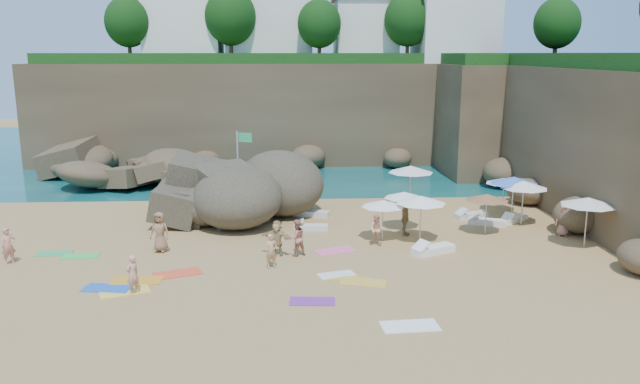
{
  "coord_description": "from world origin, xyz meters",
  "views": [
    {
      "loc": [
        0.4,
        -27.35,
        8.77
      ],
      "look_at": [
        2.0,
        3.0,
        2.0
      ],
      "focal_mm": 35.0,
      "sensor_mm": 36.0,
      "label": 1
    }
  ],
  "objects_px": {
    "flag_pole": "(240,160)",
    "person_stand_4": "(564,221)",
    "parasol_0": "(244,189)",
    "person_stand_2": "(313,183)",
    "person_stand_6": "(133,275)",
    "parasol_1": "(411,169)",
    "lounger_0": "(311,227)",
    "person_stand_0": "(8,246)",
    "rock_outcrop": "(250,220)",
    "person_stand_1": "(297,238)",
    "person_stand_3": "(405,219)",
    "person_stand_5": "(213,189)"
  },
  "relations": [
    {
      "from": "person_stand_2",
      "to": "parasol_0",
      "type": "bearing_deg",
      "value": 107.82
    },
    {
      "from": "parasol_1",
      "to": "person_stand_5",
      "type": "distance_m",
      "value": 11.84
    },
    {
      "from": "parasol_1",
      "to": "parasol_0",
      "type": "bearing_deg",
      "value": -161.01
    },
    {
      "from": "parasol_0",
      "to": "person_stand_0",
      "type": "xyz_separation_m",
      "value": [
        -9.61,
        -5.76,
        -1.1
      ]
    },
    {
      "from": "rock_outcrop",
      "to": "parasol_1",
      "type": "relative_size",
      "value": 3.2
    },
    {
      "from": "rock_outcrop",
      "to": "parasol_1",
      "type": "xyz_separation_m",
      "value": [
        9.12,
        2.24,
        2.27
      ]
    },
    {
      "from": "person_stand_5",
      "to": "flag_pole",
      "type": "bearing_deg",
      "value": -39.0
    },
    {
      "from": "parasol_1",
      "to": "lounger_0",
      "type": "distance_m",
      "value": 7.69
    },
    {
      "from": "lounger_0",
      "to": "person_stand_0",
      "type": "distance_m",
      "value": 13.8
    },
    {
      "from": "person_stand_5",
      "to": "rock_outcrop",
      "type": "bearing_deg",
      "value": -47.27
    },
    {
      "from": "rock_outcrop",
      "to": "person_stand_6",
      "type": "relative_size",
      "value": 5.52
    },
    {
      "from": "person_stand_2",
      "to": "person_stand_3",
      "type": "xyz_separation_m",
      "value": [
        4.14,
        -9.26,
        0.09
      ]
    },
    {
      "from": "parasol_0",
      "to": "parasol_1",
      "type": "height_order",
      "value": "parasol_1"
    },
    {
      "from": "flag_pole",
      "to": "lounger_0",
      "type": "xyz_separation_m",
      "value": [
        3.77,
        -4.07,
        -2.79
      ]
    },
    {
      "from": "person_stand_1",
      "to": "person_stand_3",
      "type": "distance_m",
      "value": 6.09
    },
    {
      "from": "flag_pole",
      "to": "person_stand_3",
      "type": "height_order",
      "value": "flag_pole"
    },
    {
      "from": "person_stand_1",
      "to": "parasol_1",
      "type": "bearing_deg",
      "value": -155.29
    },
    {
      "from": "lounger_0",
      "to": "person_stand_0",
      "type": "height_order",
      "value": "person_stand_0"
    },
    {
      "from": "person_stand_1",
      "to": "person_stand_6",
      "type": "xyz_separation_m",
      "value": [
        -6.15,
        -4.2,
        -0.07
      ]
    },
    {
      "from": "flag_pole",
      "to": "person_stand_4",
      "type": "height_order",
      "value": "flag_pole"
    },
    {
      "from": "person_stand_1",
      "to": "person_stand_6",
      "type": "height_order",
      "value": "person_stand_1"
    },
    {
      "from": "flag_pole",
      "to": "person_stand_0",
      "type": "height_order",
      "value": "flag_pole"
    },
    {
      "from": "person_stand_1",
      "to": "person_stand_4",
      "type": "bearing_deg",
      "value": 163.35
    },
    {
      "from": "parasol_1",
      "to": "person_stand_6",
      "type": "xyz_separation_m",
      "value": [
        -12.87,
        -12.69,
        -1.51
      ]
    },
    {
      "from": "parasol_0",
      "to": "person_stand_5",
      "type": "xyz_separation_m",
      "value": [
        -2.24,
        5.26,
        -1.1
      ]
    },
    {
      "from": "person_stand_6",
      "to": "rock_outcrop",
      "type": "bearing_deg",
      "value": -162.18
    },
    {
      "from": "parasol_0",
      "to": "person_stand_6",
      "type": "relative_size",
      "value": 1.44
    },
    {
      "from": "lounger_0",
      "to": "person_stand_5",
      "type": "xyz_separation_m",
      "value": [
        -5.63,
        6.46,
        0.67
      ]
    },
    {
      "from": "person_stand_5",
      "to": "person_stand_6",
      "type": "relative_size",
      "value": 1.06
    },
    {
      "from": "person_stand_2",
      "to": "person_stand_6",
      "type": "bearing_deg",
      "value": 112.86
    },
    {
      "from": "person_stand_1",
      "to": "flag_pole",
      "type": "bearing_deg",
      "value": -96.79
    },
    {
      "from": "rock_outcrop",
      "to": "person_stand_4",
      "type": "bearing_deg",
      "value": -13.99
    },
    {
      "from": "person_stand_6",
      "to": "person_stand_5",
      "type": "bearing_deg",
      "value": -147.49
    },
    {
      "from": "parasol_1",
      "to": "lounger_0",
      "type": "xyz_separation_m",
      "value": [
        -5.94,
        -4.4,
        -2.13
      ]
    },
    {
      "from": "parasol_0",
      "to": "lounger_0",
      "type": "relative_size",
      "value": 1.28
    },
    {
      "from": "rock_outcrop",
      "to": "lounger_0",
      "type": "distance_m",
      "value": 3.85
    },
    {
      "from": "parasol_1",
      "to": "person_stand_4",
      "type": "relative_size",
      "value": 1.69
    },
    {
      "from": "flag_pole",
      "to": "rock_outcrop",
      "type": "bearing_deg",
      "value": -72.87
    },
    {
      "from": "flag_pole",
      "to": "person_stand_2",
      "type": "bearing_deg",
      "value": 43.17
    },
    {
      "from": "lounger_0",
      "to": "person_stand_0",
      "type": "relative_size",
      "value": 1.07
    },
    {
      "from": "person_stand_0",
      "to": "parasol_1",
      "type": "bearing_deg",
      "value": -15.22
    },
    {
      "from": "person_stand_3",
      "to": "person_stand_4",
      "type": "height_order",
      "value": "person_stand_3"
    },
    {
      "from": "parasol_0",
      "to": "person_stand_4",
      "type": "bearing_deg",
      "value": -10.43
    },
    {
      "from": "parasol_0",
      "to": "lounger_0",
      "type": "bearing_deg",
      "value": -19.33
    },
    {
      "from": "person_stand_4",
      "to": "person_stand_6",
      "type": "bearing_deg",
      "value": -142.12
    },
    {
      "from": "person_stand_2",
      "to": "person_stand_4",
      "type": "xyz_separation_m",
      "value": [
        11.87,
        -9.75,
        0.0
      ]
    },
    {
      "from": "person_stand_0",
      "to": "lounger_0",
      "type": "bearing_deg",
      "value": -21.21
    },
    {
      "from": "person_stand_0",
      "to": "rock_outcrop",
      "type": "bearing_deg",
      "value": -6.14
    },
    {
      "from": "person_stand_4",
      "to": "person_stand_2",
      "type": "bearing_deg",
      "value": 159.62
    },
    {
      "from": "parasol_1",
      "to": "lounger_0",
      "type": "relative_size",
      "value": 1.53
    }
  ]
}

